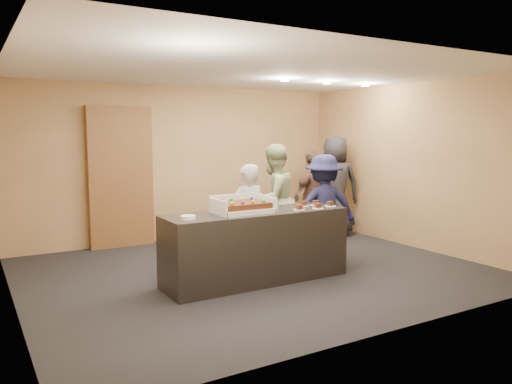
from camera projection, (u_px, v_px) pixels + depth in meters
room at (255, 173)px, 6.73m from camera, size 6.04×6.00×2.70m
serving_counter at (256, 246)px, 6.35m from camera, size 2.40×0.71×0.90m
storage_cabinet at (121, 177)px, 8.23m from camera, size 1.06×0.15×2.32m
cake_box at (242, 209)px, 6.22m from camera, size 0.71×0.49×0.21m
sheet_cake at (243, 205)px, 6.19m from camera, size 0.61×0.42×0.12m
plate_stack at (188, 217)px, 5.72m from camera, size 0.18×0.18×0.04m
slice_a at (299, 208)px, 6.42m from camera, size 0.15×0.15×0.07m
slice_b at (304, 204)px, 6.76m from camera, size 0.15×0.15×0.07m
slice_c at (318, 207)px, 6.54m from camera, size 0.15×0.15×0.07m
slice_d at (316, 204)px, 6.83m from camera, size 0.15×0.15×0.07m
slice_e at (330, 205)px, 6.74m from camera, size 0.15×0.15×0.07m
person_server_grey at (248, 218)px, 6.77m from camera, size 0.58×0.42×1.47m
person_sage_man at (273, 200)px, 7.69m from camera, size 0.97×0.83×1.72m
person_navy_man at (324, 207)px, 7.42m from camera, size 1.15×0.89×1.57m
person_brown_extra at (313, 196)px, 8.72m from camera, size 1.00×0.61×1.60m
person_dark_suit at (335, 186)px, 9.18m from camera, size 1.07×0.92×1.85m
ceiling_spotlights at (327, 83)px, 7.81m from camera, size 1.72×0.12×0.03m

